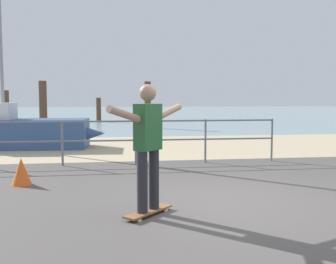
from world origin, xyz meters
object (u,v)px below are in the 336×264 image
object	(u,v)px
skateboarder	(148,140)
traffic_cone	(21,172)
sailboat	(19,131)
skateboard	(148,212)

from	to	relation	value
skateboarder	traffic_cone	distance (m)	3.06
traffic_cone	sailboat	bearing A→B (deg)	102.61
sailboat	traffic_cone	xyz separation A→B (m)	(1.20, -5.37, -0.28)
skateboard	traffic_cone	world-z (taller)	traffic_cone
skateboard	skateboarder	bearing A→B (deg)	20.56
sailboat	skateboarder	world-z (taller)	sailboat
skateboard	traffic_cone	xyz separation A→B (m)	(-2.06, 2.13, 0.18)
sailboat	traffic_cone	size ratio (longest dim) A/B	11.59
skateboard	traffic_cone	bearing A→B (deg)	133.95
skateboard	traffic_cone	distance (m)	2.97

